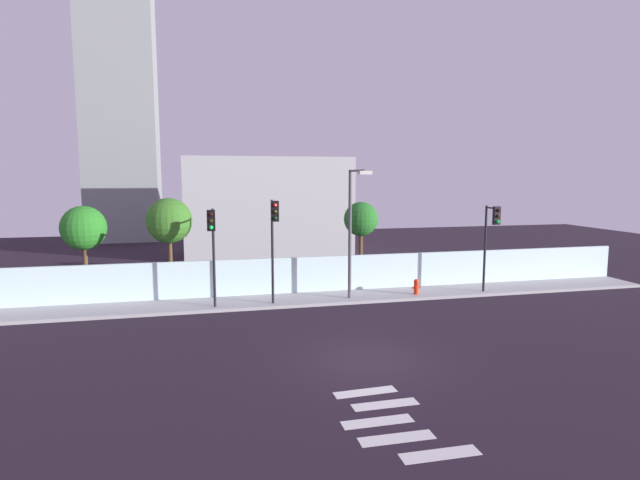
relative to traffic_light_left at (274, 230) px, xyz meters
The scene contains 14 objects.
ground_plane 8.14m from the traffic_light_left, 73.04° to the right, with size 80.00×80.00×0.00m, color black.
sidewalk 4.33m from the traffic_light_left, 30.14° to the left, with size 36.00×2.40×0.15m, color #ACACAC.
perimeter_wall 4.20m from the traffic_light_left, 49.91° to the left, with size 36.00×0.18×1.80m, color silver.
crosswalk_marking 11.73m from the traffic_light_left, 83.12° to the right, with size 2.63×3.89×0.01m.
traffic_light_left is the anchor object (origin of this frame).
traffic_light_center 2.69m from the traffic_light_left, behind, with size 0.36×1.19×4.44m.
traffic_light_right 10.93m from the traffic_light_left, ahead, with size 0.36×1.08×4.40m.
street_lamp_curbside 3.84m from the traffic_light_left, ahead, with size 0.62×1.87×6.17m.
fire_hydrant 7.91m from the traffic_light_left, ahead, with size 0.44×0.26×0.77m.
roadside_tree_leftmost 9.26m from the traffic_light_left, 157.97° to the left, with size 2.10×2.10×4.63m.
roadside_tree_midleft 5.83m from the traffic_light_left, 143.40° to the left, with size 2.23×2.23×4.96m.
roadside_tree_midright 6.24m from the traffic_light_left, 33.79° to the left, with size 1.84×1.84×4.66m.
low_building_distant 16.62m from the traffic_light_left, 83.80° to the left, with size 12.38×6.00×7.43m, color #B1B1B1.
tower_on_skyline 31.89m from the traffic_light_left, 109.74° to the left, with size 6.48×5.00×27.15m, color gray.
Camera 1 is at (-5.19, -15.17, 5.98)m, focal length 28.23 mm.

